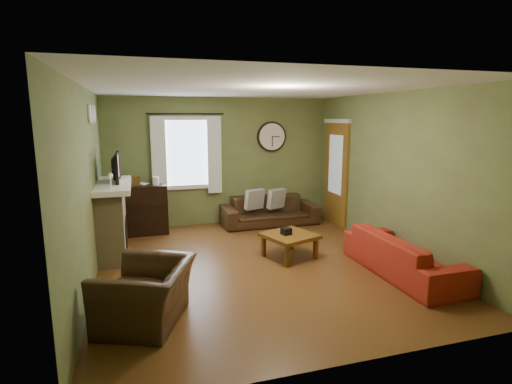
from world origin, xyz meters
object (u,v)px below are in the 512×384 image
object	(u,v)px
sofa_red	(403,255)
bookshelf	(146,210)
armchair	(146,294)
coffee_table	(289,246)
sofa_brown	(270,211)

from	to	relation	value
sofa_red	bookshelf	bearing A→B (deg)	47.83
armchair	coffee_table	bearing A→B (deg)	146.34
bookshelf	coffee_table	xyz separation A→B (m)	(2.13, -1.99, -0.28)
bookshelf	sofa_red	world-z (taller)	bookshelf
sofa_brown	sofa_red	xyz separation A→B (m)	(0.94, -3.11, -0.00)
bookshelf	sofa_brown	distance (m)	2.49
sofa_red	coffee_table	world-z (taller)	sofa_red
armchair	coffee_table	distance (m)	2.67
coffee_table	sofa_red	bearing A→B (deg)	-40.53
armchair	bookshelf	bearing A→B (deg)	-158.60
sofa_brown	coffee_table	bearing A→B (deg)	-99.85
bookshelf	coffee_table	bearing A→B (deg)	-43.13
armchair	coffee_table	xyz separation A→B (m)	(2.23, 1.46, -0.13)
sofa_red	armchair	bearing A→B (deg)	95.83
sofa_red	coffee_table	bearing A→B (deg)	49.47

